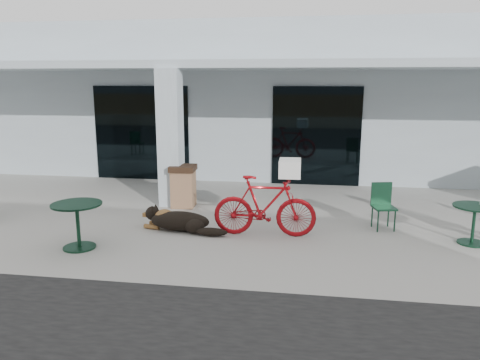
% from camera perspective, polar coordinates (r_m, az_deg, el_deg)
% --- Properties ---
extents(ground, '(80.00, 80.00, 0.00)m').
position_cam_1_polar(ground, '(8.62, -3.08, -7.33)').
color(ground, '#A1A098').
rests_on(ground, ground).
extents(building, '(22.00, 7.00, 4.50)m').
position_cam_1_polar(building, '(16.55, 3.00, 9.97)').
color(building, silver).
rests_on(building, ground).
extents(storefront_glass_left, '(2.80, 0.06, 2.70)m').
position_cam_1_polar(storefront_glass_left, '(13.91, -11.89, 5.60)').
color(storefront_glass_left, black).
rests_on(storefront_glass_left, ground).
extents(storefront_glass_right, '(2.40, 0.06, 2.70)m').
position_cam_1_polar(storefront_glass_right, '(13.02, 9.27, 5.27)').
color(storefront_glass_right, black).
rests_on(storefront_glass_right, ground).
extents(column, '(0.50, 0.50, 3.12)m').
position_cam_1_polar(column, '(10.82, -8.47, 5.05)').
color(column, silver).
rests_on(column, ground).
extents(overhang, '(22.00, 2.80, 0.18)m').
position_cam_1_polar(overhang, '(11.68, 0.49, 13.80)').
color(overhang, silver).
rests_on(overhang, column).
extents(bicycle, '(1.92, 0.59, 1.15)m').
position_cam_1_polar(bicycle, '(8.70, 3.03, -3.19)').
color(bicycle, '#A00C13').
rests_on(bicycle, ground).
extents(laundry_basket, '(0.40, 0.53, 0.31)m').
position_cam_1_polar(laundry_basket, '(8.51, 6.11, 1.45)').
color(laundry_basket, white).
rests_on(laundry_basket, bicycle).
extents(dog, '(1.40, 0.69, 0.45)m').
position_cam_1_polar(dog, '(9.11, -7.33, -4.85)').
color(dog, black).
rests_on(dog, ground).
extents(cup_near_dog, '(0.09, 0.09, 0.10)m').
position_cam_1_polar(cup_near_dog, '(9.64, -6.96, -4.96)').
color(cup_near_dog, white).
rests_on(cup_near_dog, ground).
extents(cafe_table_near, '(0.91, 0.91, 0.80)m').
position_cam_1_polar(cafe_table_near, '(8.56, -19.14, -5.31)').
color(cafe_table_near, '#133825').
rests_on(cafe_table_near, ground).
extents(cafe_table_far, '(0.81, 0.81, 0.70)m').
position_cam_1_polar(cafe_table_far, '(9.29, 26.57, -4.91)').
color(cafe_table_far, '#133825').
rests_on(cafe_table_far, ground).
extents(cafe_chair_far_a, '(0.50, 0.53, 0.90)m').
position_cam_1_polar(cafe_chair_far_a, '(9.51, 17.15, -3.15)').
color(cafe_chair_far_a, '#133825').
rests_on(cafe_chair_far_a, ground).
extents(trash_receptacle, '(0.60, 0.60, 0.96)m').
position_cam_1_polar(trash_receptacle, '(10.79, -6.92, -0.75)').
color(trash_receptacle, '#8B6548').
rests_on(trash_receptacle, ground).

